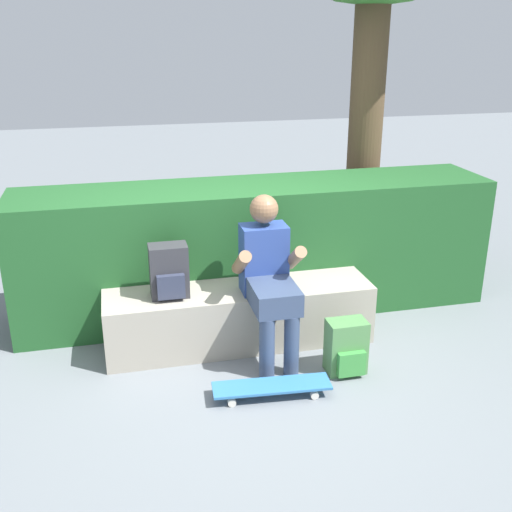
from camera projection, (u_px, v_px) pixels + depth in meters
name	position (u px, v px, depth m)	size (l,w,h in m)	color
ground_plane	(250.00, 366.00, 4.51)	(24.00, 24.00, 0.00)	slate
bench_main	(240.00, 316.00, 4.75)	(2.06, 0.49, 0.47)	#A39C8B
person_skater	(269.00, 274.00, 4.44)	(0.49, 0.62, 1.22)	#2D4793
skateboard_near_person	(272.00, 386.00, 4.11)	(0.81, 0.26, 0.09)	teal
backpack_on_bench	(169.00, 272.00, 4.48)	(0.28, 0.23, 0.40)	#333338
backpack_on_ground	(346.00, 348.00, 4.37)	(0.28, 0.23, 0.40)	#51894C
hedge_row	(256.00, 248.00, 5.26)	(4.02, 0.76, 1.12)	#205426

